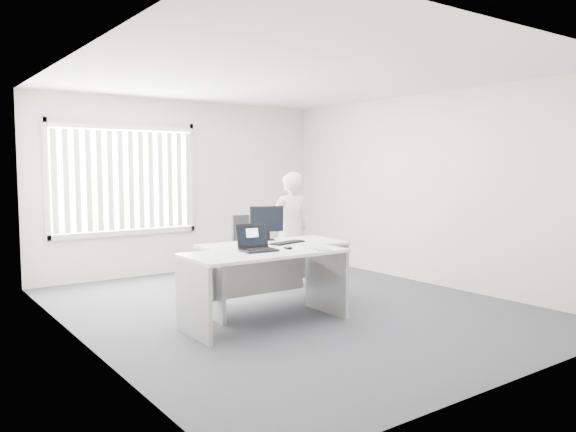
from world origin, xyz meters
TOP-DOWN VIEW (x-y plane):
  - ground at (0.00, 0.00)m, footprint 6.00×6.00m
  - wall_back at (0.00, 3.00)m, footprint 5.00×0.02m
  - wall_front at (0.00, -3.00)m, footprint 5.00×0.02m
  - wall_left at (-2.50, 0.00)m, footprint 0.02×6.00m
  - wall_right at (2.50, 0.00)m, footprint 0.02×6.00m
  - ceiling at (0.00, 0.00)m, footprint 5.00×6.00m
  - window at (-1.00, 2.96)m, footprint 2.32×0.06m
  - blinds at (-1.00, 2.90)m, footprint 2.20×0.10m
  - desk_near at (-0.67, -0.44)m, footprint 1.78×0.86m
  - desk_far at (-0.19, 0.10)m, footprint 1.80×0.93m
  - office_chair at (0.29, 1.40)m, footprint 0.66×0.66m
  - person at (0.70, 0.98)m, footprint 0.64×0.45m
  - laptop at (-0.73, -0.40)m, footprint 0.41×0.37m
  - paper_sheet at (-0.34, -0.47)m, footprint 0.32×0.25m
  - mouse at (-0.38, -0.46)m, footprint 0.08×0.11m
  - booklet at (-0.08, -0.70)m, footprint 0.23×0.27m
  - keyboard at (-0.09, -0.06)m, footprint 0.52×0.29m
  - monitor at (-0.10, 0.38)m, footprint 0.45×0.28m

SIDE VIEW (x-z plane):
  - ground at x=0.00m, z-range 0.00..0.00m
  - office_chair at x=0.29m, z-range -0.19..0.83m
  - desk_far at x=-0.19m, z-range 0.18..0.98m
  - desk_near at x=-0.67m, z-range 0.18..0.99m
  - paper_sheet at x=-0.34m, z-range 0.81..0.81m
  - keyboard at x=-0.09m, z-range 0.80..0.82m
  - booklet at x=-0.08m, z-range 0.81..0.82m
  - person at x=0.70m, z-range 0.00..1.65m
  - mouse at x=-0.38m, z-range 0.81..0.85m
  - laptop at x=-0.73m, z-range 0.81..1.10m
  - monitor at x=-0.10m, z-range 0.80..1.23m
  - wall_back at x=0.00m, z-range 0.00..2.80m
  - wall_front at x=0.00m, z-range 0.00..2.80m
  - wall_left at x=-2.50m, z-range 0.00..2.80m
  - wall_right at x=2.50m, z-range 0.00..2.80m
  - blinds at x=-1.00m, z-range 0.77..2.27m
  - window at x=-1.00m, z-range 0.67..2.43m
  - ceiling at x=0.00m, z-range 2.79..2.81m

